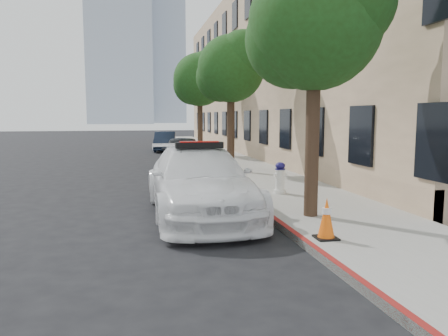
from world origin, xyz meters
TOP-DOWN VIEW (x-y plane):
  - ground at (0.00, 0.00)m, footprint 120.00×120.00m
  - sidewalk at (3.60, 10.00)m, footprint 3.20×50.00m
  - curb_strip at (2.06, 10.00)m, footprint 0.12×50.00m
  - building at (9.20, 15.00)m, footprint 8.00×36.00m
  - tower_left at (-4.00, 120.00)m, footprint 18.00×14.00m
  - tower_right at (9.00, 135.00)m, footprint 14.00×14.00m
  - tree_near at (2.93, -2.01)m, footprint 2.92×2.82m
  - tree_mid at (2.93, 5.99)m, footprint 2.77×2.64m
  - tree_far at (2.93, 13.99)m, footprint 3.10×3.00m
  - police_car at (0.61, -0.83)m, footprint 2.28×5.51m
  - parked_car_mid at (1.20, 7.97)m, footprint 2.27×4.47m
  - parked_car_far at (1.20, 18.28)m, footprint 1.76×3.99m
  - fire_hydrant at (3.15, 0.76)m, footprint 0.37×0.34m
  - traffic_cone at (2.45, -3.77)m, footprint 0.40×0.40m

SIDE VIEW (x-z plane):
  - ground at x=0.00m, z-range 0.00..0.00m
  - sidewalk at x=3.60m, z-range 0.00..0.15m
  - curb_strip at x=2.06m, z-range 0.00..0.15m
  - traffic_cone at x=2.45m, z-range 0.15..0.89m
  - fire_hydrant at x=3.15m, z-range 0.14..1.02m
  - parked_car_far at x=1.20m, z-range 0.00..1.28m
  - parked_car_mid at x=1.20m, z-range 0.00..1.46m
  - police_car at x=0.61m, z-range -0.07..1.67m
  - tree_mid at x=2.93m, z-range 1.45..6.88m
  - tree_near at x=2.93m, z-range 1.46..7.08m
  - tree_far at x=2.93m, z-range 1.48..7.29m
  - building at x=9.20m, z-range 0.00..10.00m
  - tower_right at x=9.00m, z-range 0.00..44.00m
  - tower_left at x=-4.00m, z-range 0.00..60.00m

